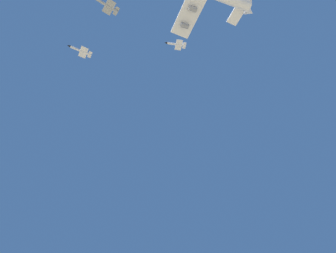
# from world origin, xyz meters

# --- Properties ---
(chase_jet_lead) EXTENTS (15.31, 8.61, 4.00)m
(chase_jet_lead) POSITION_xyz_m (-16.60, 21.05, 161.62)
(chase_jet_lead) COLOR silver
(chase_jet_left_wing) EXTENTS (15.32, 8.63, 4.00)m
(chase_jet_left_wing) POSITION_xyz_m (42.08, 8.17, 142.45)
(chase_jet_left_wing) COLOR silver
(chase_jet_right_wing) EXTENTS (15.29, 8.90, 4.00)m
(chase_jet_right_wing) POSITION_xyz_m (31.39, 44.55, 136.56)
(chase_jet_right_wing) COLOR #999EA3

